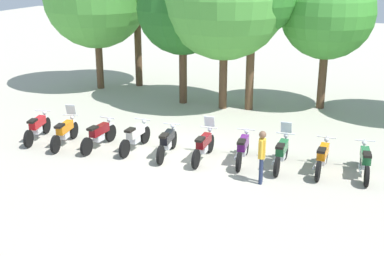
# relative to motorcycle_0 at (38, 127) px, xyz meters

# --- Properties ---
(ground_plane) EXTENTS (80.00, 80.00, 0.00)m
(ground_plane) POSITION_rel_motorcycle_0_xyz_m (5.78, 0.71, -0.50)
(ground_plane) COLOR #ADA899
(motorcycle_0) EXTENTS (0.82, 2.13, 0.99)m
(motorcycle_0) POSITION_rel_motorcycle_0_xyz_m (0.00, 0.00, 0.00)
(motorcycle_0) COLOR black
(motorcycle_0) RESTS_ON ground_plane
(motorcycle_1) EXTENTS (0.73, 2.16, 1.37)m
(motorcycle_1) POSITION_rel_motorcycle_0_xyz_m (1.28, -0.03, 0.01)
(motorcycle_1) COLOR black
(motorcycle_1) RESTS_ON ground_plane
(motorcycle_2) EXTENTS (0.62, 2.19, 0.99)m
(motorcycle_2) POSITION_rel_motorcycle_0_xyz_m (2.57, 0.24, 0.00)
(motorcycle_2) COLOR black
(motorcycle_2) RESTS_ON ground_plane
(motorcycle_3) EXTENTS (0.62, 2.19, 0.99)m
(motorcycle_3) POSITION_rel_motorcycle_0_xyz_m (3.86, 0.61, 0.00)
(motorcycle_3) COLOR black
(motorcycle_3) RESTS_ON ground_plane
(motorcycle_4) EXTENTS (0.67, 2.17, 0.99)m
(motorcycle_4) POSITION_rel_motorcycle_0_xyz_m (5.13, 0.58, 0.00)
(motorcycle_4) COLOR black
(motorcycle_4) RESTS_ON ground_plane
(motorcycle_5) EXTENTS (0.62, 2.19, 1.37)m
(motorcycle_5) POSITION_rel_motorcycle_0_xyz_m (6.42, 0.77, 0.01)
(motorcycle_5) COLOR black
(motorcycle_5) RESTS_ON ground_plane
(motorcycle_6) EXTENTS (0.65, 2.17, 0.99)m
(motorcycle_6) POSITION_rel_motorcycle_0_xyz_m (7.70, 1.10, 0.00)
(motorcycle_6) COLOR black
(motorcycle_6) RESTS_ON ground_plane
(motorcycle_7) EXTENTS (0.62, 2.19, 1.37)m
(motorcycle_7) POSITION_rel_motorcycle_0_xyz_m (8.98, 1.25, 0.01)
(motorcycle_7) COLOR black
(motorcycle_7) RESTS_ON ground_plane
(motorcycle_8) EXTENTS (0.62, 2.19, 0.99)m
(motorcycle_8) POSITION_rel_motorcycle_0_xyz_m (10.27, 1.41, 0.00)
(motorcycle_8) COLOR black
(motorcycle_8) RESTS_ON ground_plane
(motorcycle_9) EXTENTS (0.70, 2.17, 0.99)m
(motorcycle_9) POSITION_rel_motorcycle_0_xyz_m (11.55, 1.63, 0.00)
(motorcycle_9) COLOR black
(motorcycle_9) RESTS_ON ground_plane
(person_0) EXTENTS (0.26, 0.41, 1.68)m
(person_0) POSITION_rel_motorcycle_0_xyz_m (8.76, -0.26, 0.48)
(person_0) COLOR #232D4C
(person_0) RESTS_ON ground_plane
(tree_2) EXTENTS (4.07, 4.07, 6.35)m
(tree_2) POSITION_rel_motorcycle_0_xyz_m (2.76, 6.85, 3.80)
(tree_2) COLOR brown
(tree_2) RESTS_ON ground_plane
(tree_5) EXTENTS (4.06, 4.06, 6.30)m
(tree_5) POSITION_rel_motorcycle_0_xyz_m (8.76, 8.65, 3.75)
(tree_5) COLOR brown
(tree_5) RESTS_ON ground_plane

